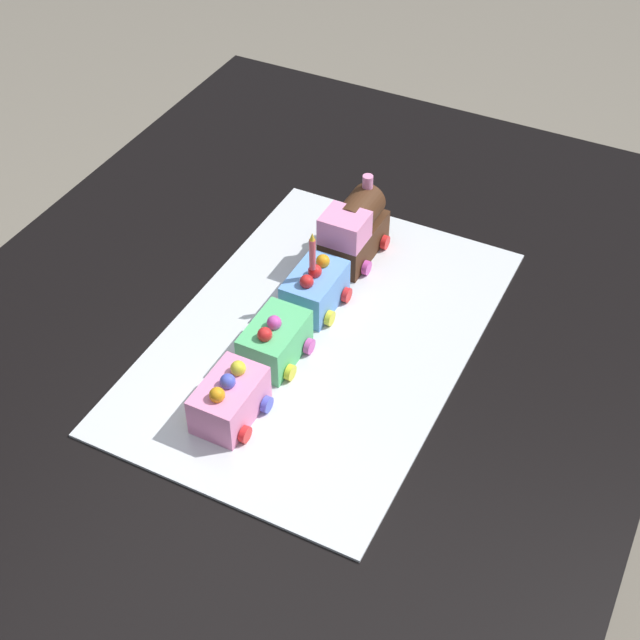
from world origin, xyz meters
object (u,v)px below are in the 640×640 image
Objects in this scene: birthday_candle at (313,252)px; cake_locomotive at (355,230)px; cake_car_gondola_bubblegum at (230,400)px; cake_car_tanker_sky_blue at (316,289)px; cake_car_hopper_mint_green at (276,341)px; dining_table at (290,393)px.

cake_locomotive is at bearing 180.00° from birthday_candle.
cake_car_gondola_bubblegum is (0.36, 0.00, -0.02)m from cake_locomotive.
cake_car_hopper_mint_green is (0.12, -0.00, -0.00)m from cake_car_tanker_sky_blue.
dining_table is 14.00× the size of cake_car_gondola_bubblegum.
cake_car_tanker_sky_blue reaches higher than dining_table.
cake_locomotive is at bearing -180.00° from cake_car_hopper_mint_green.
cake_locomotive is 0.13m from cake_car_tanker_sky_blue.
cake_car_gondola_bubblegum is 1.61× the size of birthday_candle.
cake_locomotive reaches higher than cake_car_hopper_mint_green.
birthday_candle is at bearing -180.00° from cake_car_gondola_bubblegum.
cake_car_gondola_bubblegum is 0.24m from birthday_candle.
cake_car_tanker_sky_blue is 1.00× the size of cake_car_hopper_mint_green.
cake_locomotive is 0.37m from cake_car_gondola_bubblegum.
cake_car_hopper_mint_green is (0.25, 0.00, -0.02)m from cake_locomotive.
cake_car_hopper_mint_green is 0.12m from cake_car_gondola_bubblegum.
birthday_candle reaches higher than cake_car_gondola_bubblegum.
cake_car_tanker_sky_blue and cake_car_hopper_mint_green have the same top height.
cake_car_tanker_sky_blue is at bearing 0.00° from cake_locomotive.
cake_car_tanker_sky_blue is at bearing 180.00° from birthday_candle.
cake_car_gondola_bubblegum is at bearing 0.00° from cake_car_tanker_sky_blue.
birthday_candle is (0.14, 0.00, 0.05)m from cake_locomotive.
cake_car_tanker_sky_blue is at bearing 180.00° from cake_car_hopper_mint_green.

